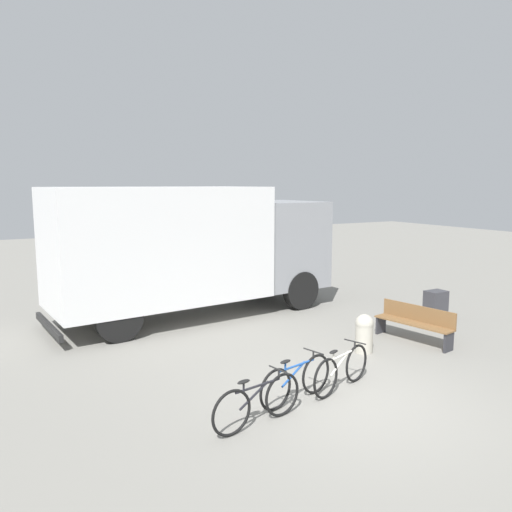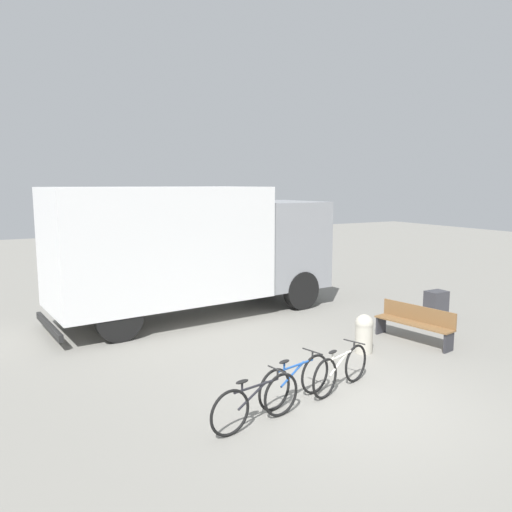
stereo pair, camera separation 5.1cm
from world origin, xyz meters
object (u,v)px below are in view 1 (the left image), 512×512
at_px(bollard_near_bench, 364,332).
at_px(utility_box, 435,306).
at_px(bicycle_middle, 296,380).
at_px(bicycle_far, 342,369).
at_px(delivery_truck, 192,245).
at_px(bicycle_near, 258,402).
at_px(park_bench, 415,322).

relative_size(bollard_near_bench, utility_box, 1.02).
bearing_deg(utility_box, bicycle_middle, -158.55).
bearing_deg(utility_box, bicycle_far, -155.11).
height_order(delivery_truck, bicycle_near, delivery_truck).
height_order(bicycle_near, bicycle_middle, same).
height_order(bicycle_far, bollard_near_bench, bollard_near_bench).
distance_m(delivery_truck, bicycle_near, 6.72).
height_order(bicycle_middle, utility_box, utility_box).
distance_m(bicycle_near, bicycle_far, 1.97).
height_order(park_bench, bicycle_far, park_bench).
bearing_deg(utility_box, park_bench, -151.43).
distance_m(delivery_truck, utility_box, 6.63).
distance_m(bollard_near_bench, utility_box, 3.42).
height_order(bicycle_middle, bollard_near_bench, bollard_near_bench).
bearing_deg(delivery_truck, bicycle_near, -108.76).
xyz_separation_m(park_bench, bicycle_middle, (-4.14, -1.36, -0.09)).
distance_m(park_bench, bollard_near_bench, 1.51).
height_order(bicycle_near, bollard_near_bench, bollard_near_bench).
xyz_separation_m(bicycle_far, bollard_near_bench, (1.66, 1.32, 0.08)).
bearing_deg(park_bench, bollard_near_bench, 80.22).
xyz_separation_m(bicycle_middle, utility_box, (5.90, 2.32, 0.04)).
bearing_deg(bicycle_middle, bicycle_far, -12.19).
bearing_deg(bicycle_far, bicycle_near, 174.25).
xyz_separation_m(bollard_near_bench, utility_box, (3.28, 0.97, -0.04)).
relative_size(bicycle_far, bollard_near_bench, 1.91).
height_order(bicycle_near, utility_box, utility_box).
height_order(delivery_truck, bicycle_far, delivery_truck).
xyz_separation_m(park_bench, bicycle_near, (-5.10, -1.78, -0.09)).
height_order(delivery_truck, park_bench, delivery_truck).
height_order(delivery_truck, utility_box, delivery_truck).
bearing_deg(bicycle_middle, bollard_near_bench, 13.42).
bearing_deg(park_bench, bicycle_near, 98.93).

